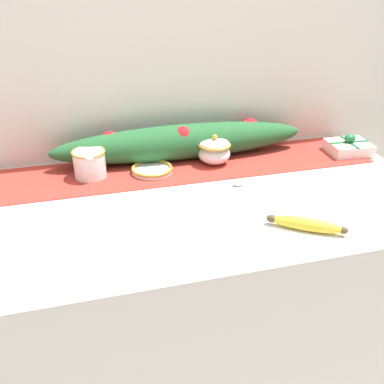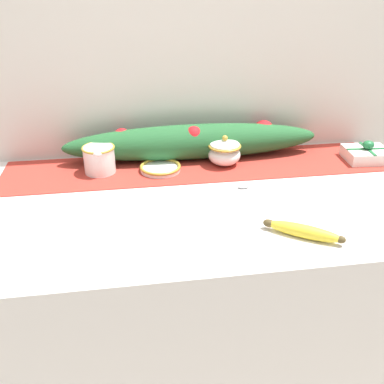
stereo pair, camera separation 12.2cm
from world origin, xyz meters
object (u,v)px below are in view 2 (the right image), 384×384
object	(u,v)px
spoon	(240,187)
gift_box	(367,154)
cream_pitcher	(99,158)
banana	(303,231)
sugar_bowl	(224,152)
small_dish	(160,168)

from	to	relation	value
spoon	gift_box	distance (m)	0.52
cream_pitcher	spoon	distance (m)	0.48
banana	spoon	xyz separation A→B (m)	(-0.09, 0.30, -0.01)
sugar_bowl	small_dish	bearing A→B (deg)	-175.02
small_dish	gift_box	bearing A→B (deg)	-1.38
sugar_bowl	small_dish	distance (m)	0.23
cream_pitcher	sugar_bowl	size ratio (longest dim) A/B	1.10
cream_pitcher	banana	size ratio (longest dim) A/B	0.67
sugar_bowl	gift_box	xyz separation A→B (m)	(0.52, -0.04, -0.02)
banana	gift_box	distance (m)	0.61
sugar_bowl	banana	distance (m)	0.49
small_dish	banana	xyz separation A→B (m)	(0.33, -0.46, 0.00)
spoon	gift_box	world-z (taller)	gift_box
cream_pitcher	gift_box	bearing A→B (deg)	-2.34
banana	sugar_bowl	bearing A→B (deg)	101.91
small_dish	sugar_bowl	bearing A→B (deg)	4.98
sugar_bowl	spoon	size ratio (longest dim) A/B	0.70
small_dish	banana	bearing A→B (deg)	-54.56
cream_pitcher	small_dish	distance (m)	0.21
sugar_bowl	banana	bearing A→B (deg)	-78.09
small_dish	banana	world-z (taller)	banana
sugar_bowl	spoon	world-z (taller)	sugar_bowl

